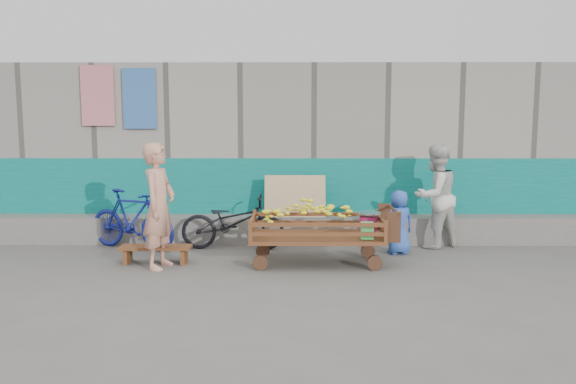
{
  "coord_description": "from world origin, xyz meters",
  "views": [
    {
      "loc": [
        0.24,
        -6.91,
        2.02
      ],
      "look_at": [
        0.19,
        1.2,
        1.0
      ],
      "focal_mm": 35.0,
      "sensor_mm": 36.0,
      "label": 1
    }
  ],
  "objects_px": {
    "banana_cart": "(314,223)",
    "bicycle_dark": "(233,222)",
    "vendor_man": "(159,206)",
    "woman": "(435,196)",
    "bench": "(156,251)",
    "child": "(399,222)",
    "bicycle_blue": "(132,219)"
  },
  "relations": [
    {
      "from": "woman",
      "to": "bicycle_dark",
      "type": "height_order",
      "value": "woman"
    },
    {
      "from": "vendor_man",
      "to": "bicycle_dark",
      "type": "bearing_deg",
      "value": -25.9
    },
    {
      "from": "bench",
      "to": "vendor_man",
      "type": "height_order",
      "value": "vendor_man"
    },
    {
      "from": "child",
      "to": "bicycle_blue",
      "type": "distance_m",
      "value": 4.19
    },
    {
      "from": "banana_cart",
      "to": "bicycle_blue",
      "type": "distance_m",
      "value": 3.01
    },
    {
      "from": "bench",
      "to": "bicycle_blue",
      "type": "bearing_deg",
      "value": 122.88
    },
    {
      "from": "banana_cart",
      "to": "child",
      "type": "xyz_separation_m",
      "value": [
        1.32,
        0.63,
        -0.1
      ]
    },
    {
      "from": "woman",
      "to": "bicycle_blue",
      "type": "height_order",
      "value": "woman"
    },
    {
      "from": "woman",
      "to": "child",
      "type": "xyz_separation_m",
      "value": [
        -0.66,
        -0.45,
        -0.34
      ]
    },
    {
      "from": "banana_cart",
      "to": "bicycle_dark",
      "type": "relative_size",
      "value": 1.25
    },
    {
      "from": "vendor_man",
      "to": "woman",
      "type": "relative_size",
      "value": 1.04
    },
    {
      "from": "child",
      "to": "bench",
      "type": "bearing_deg",
      "value": -8.62
    },
    {
      "from": "vendor_man",
      "to": "bicycle_dark",
      "type": "xyz_separation_m",
      "value": [
        0.89,
        1.15,
        -0.44
      ]
    },
    {
      "from": "child",
      "to": "bicycle_dark",
      "type": "distance_m",
      "value": 2.59
    },
    {
      "from": "banana_cart",
      "to": "bicycle_dark",
      "type": "xyz_separation_m",
      "value": [
        -1.25,
        0.93,
        -0.16
      ]
    },
    {
      "from": "vendor_man",
      "to": "bicycle_dark",
      "type": "relative_size",
      "value": 1.06
    },
    {
      "from": "child",
      "to": "vendor_man",
      "type": "bearing_deg",
      "value": -4.54
    },
    {
      "from": "bicycle_blue",
      "to": "banana_cart",
      "type": "bearing_deg",
      "value": -85.14
    },
    {
      "from": "bicycle_dark",
      "to": "woman",
      "type": "bearing_deg",
      "value": -85.42
    },
    {
      "from": "child",
      "to": "bicycle_dark",
      "type": "height_order",
      "value": "child"
    },
    {
      "from": "woman",
      "to": "child",
      "type": "distance_m",
      "value": 0.87
    },
    {
      "from": "vendor_man",
      "to": "woman",
      "type": "distance_m",
      "value": 4.33
    },
    {
      "from": "woman",
      "to": "bicycle_dark",
      "type": "distance_m",
      "value": 3.27
    },
    {
      "from": "bench",
      "to": "child",
      "type": "bearing_deg",
      "value": 9.7
    },
    {
      "from": "bicycle_dark",
      "to": "bicycle_blue",
      "type": "distance_m",
      "value": 1.6
    },
    {
      "from": "vendor_man",
      "to": "woman",
      "type": "xyz_separation_m",
      "value": [
        4.13,
        1.3,
        -0.03
      ]
    },
    {
      "from": "vendor_man",
      "to": "bicycle_blue",
      "type": "xyz_separation_m",
      "value": [
        -0.71,
        1.15,
        -0.39
      ]
    },
    {
      "from": "bicycle_blue",
      "to": "child",
      "type": "bearing_deg",
      "value": -71.14
    },
    {
      "from": "bench",
      "to": "bicycle_dark",
      "type": "bearing_deg",
      "value": 41.9
    },
    {
      "from": "child",
      "to": "bicycle_blue",
      "type": "bearing_deg",
      "value": -22.38
    },
    {
      "from": "vendor_man",
      "to": "bicycle_blue",
      "type": "relative_size",
      "value": 1.09
    },
    {
      "from": "banana_cart",
      "to": "woman",
      "type": "xyz_separation_m",
      "value": [
        1.98,
        1.09,
        0.24
      ]
    }
  ]
}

